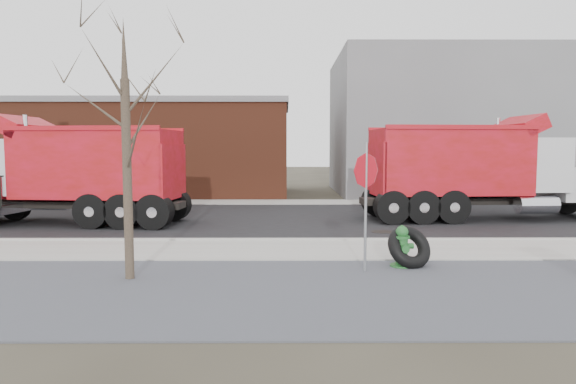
{
  "coord_description": "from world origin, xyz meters",
  "views": [
    {
      "loc": [
        -0.04,
        -12.79,
        2.66
      ],
      "look_at": [
        0.02,
        1.84,
        1.4
      ],
      "focal_mm": 32.0,
      "sensor_mm": 36.0,
      "label": 1
    }
  ],
  "objects_px": {
    "stop_sign": "(366,184)",
    "dump_truck_red_b": "(68,170)",
    "fire_hydrant": "(402,248)",
    "dump_truck_red_a": "(481,168)",
    "truck_tire": "(409,247)"
  },
  "relations": [
    {
      "from": "fire_hydrant",
      "to": "stop_sign",
      "type": "xyz_separation_m",
      "value": [
        -0.88,
        -0.41,
        1.46
      ]
    },
    {
      "from": "fire_hydrant",
      "to": "truck_tire",
      "type": "height_order",
      "value": "truck_tire"
    },
    {
      "from": "stop_sign",
      "to": "dump_truck_red_b",
      "type": "height_order",
      "value": "dump_truck_red_b"
    },
    {
      "from": "truck_tire",
      "to": "stop_sign",
      "type": "xyz_separation_m",
      "value": [
        -1.06,
        -0.45,
        1.44
      ]
    },
    {
      "from": "dump_truck_red_a",
      "to": "dump_truck_red_b",
      "type": "relative_size",
      "value": 1.07
    },
    {
      "from": "dump_truck_red_a",
      "to": "dump_truck_red_b",
      "type": "xyz_separation_m",
      "value": [
        -14.83,
        -1.03,
        -0.04
      ]
    },
    {
      "from": "stop_sign",
      "to": "dump_truck_red_b",
      "type": "relative_size",
      "value": 0.31
    },
    {
      "from": "truck_tire",
      "to": "dump_truck_red_b",
      "type": "relative_size",
      "value": 0.14
    },
    {
      "from": "fire_hydrant",
      "to": "dump_truck_red_a",
      "type": "xyz_separation_m",
      "value": [
        4.64,
        7.72,
        1.5
      ]
    },
    {
      "from": "fire_hydrant",
      "to": "dump_truck_red_a",
      "type": "relative_size",
      "value": 0.1
    },
    {
      "from": "fire_hydrant",
      "to": "stop_sign",
      "type": "bearing_deg",
      "value": -163.19
    },
    {
      "from": "stop_sign",
      "to": "dump_truck_red_b",
      "type": "bearing_deg",
      "value": 125.08
    },
    {
      "from": "truck_tire",
      "to": "stop_sign",
      "type": "distance_m",
      "value": 1.84
    },
    {
      "from": "stop_sign",
      "to": "dump_truck_red_a",
      "type": "xyz_separation_m",
      "value": [
        5.52,
        8.13,
        0.04
      ]
    },
    {
      "from": "truck_tire",
      "to": "dump_truck_red_b",
      "type": "xyz_separation_m",
      "value": [
        -10.36,
        6.65,
        1.44
      ]
    }
  ]
}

